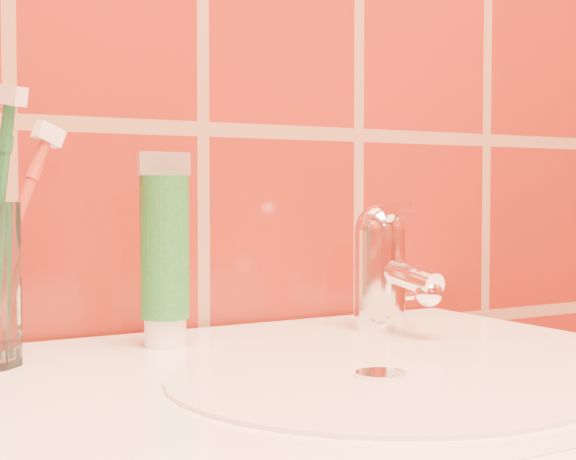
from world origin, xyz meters
TOP-DOWN VIEW (x-y plane):
  - toothpaste_tube at (-0.08, 1.11)m, footprint 0.05×0.04m
  - faucet at (0.14, 1.09)m, footprint 0.05×0.11m
  - toothbrush_2 at (-0.20, 1.13)m, footprint 0.13×0.12m

SIDE VIEW (x-z plane):
  - faucet at x=0.14m, z-range 0.85..0.97m
  - toothpaste_tube at x=-0.08m, z-range 0.84..1.01m
  - toothbrush_2 at x=-0.20m, z-range 0.85..1.04m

